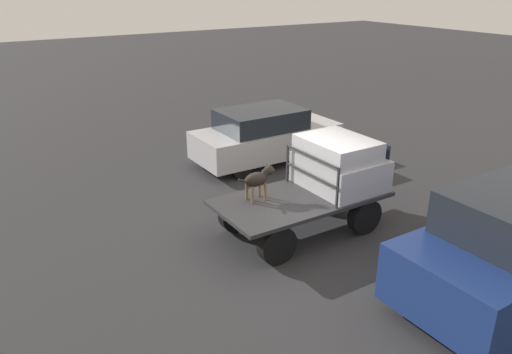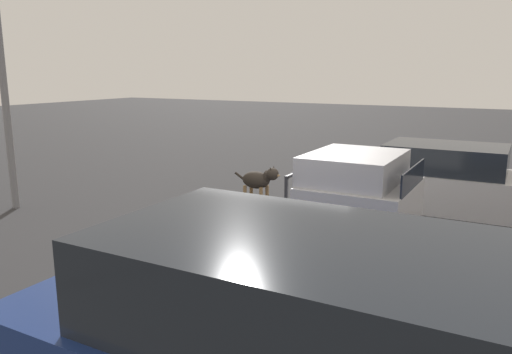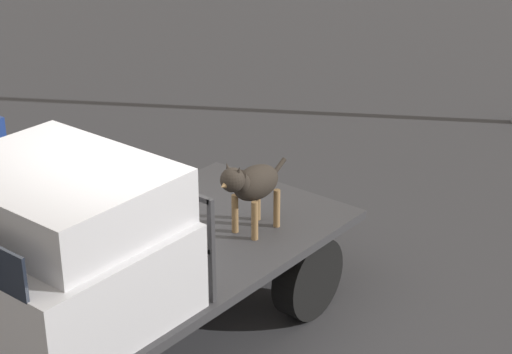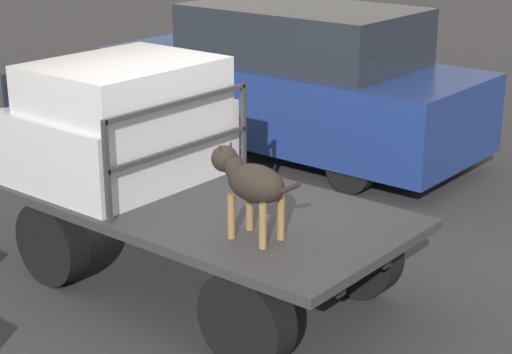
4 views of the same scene
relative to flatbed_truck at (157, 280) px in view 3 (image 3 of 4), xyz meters
The scene contains 5 objects.
ground_plane 0.59m from the flatbed_truck, ahead, with size 80.00×80.00×0.00m, color #2D2D30.
flatbed_truck is the anchor object (origin of this frame).
truck_cab 1.27m from the flatbed_truck, ahead, with size 1.47×1.73×1.11m.
truck_headboard 0.84m from the flatbed_truck, ahead, with size 0.04×1.73×0.86m.
dog 1.14m from the flatbed_truck, 156.58° to the left, with size 0.88×0.30×0.73m.
Camera 3 is at (4.38, 4.57, 4.33)m, focal length 60.00 mm.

